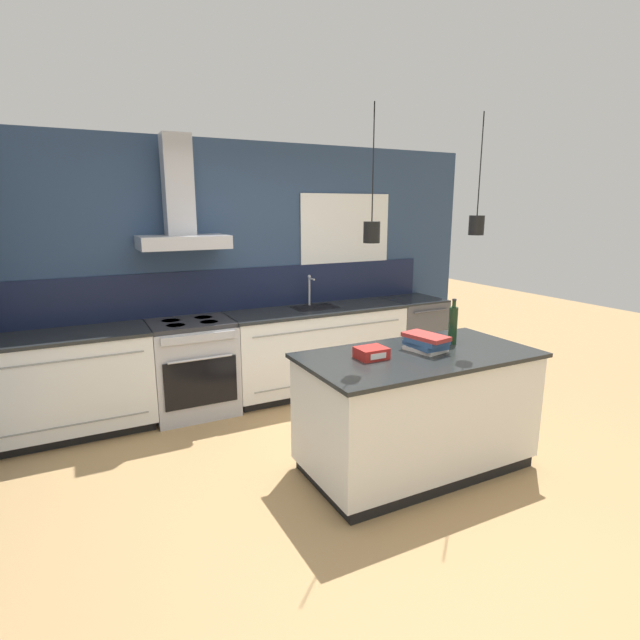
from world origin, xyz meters
The scene contains 10 objects.
ground_plane centered at (0.00, 0.00, 0.00)m, with size 16.00×16.00×0.00m, color tan.
wall_back centered at (-0.03, 2.00, 1.36)m, with size 5.60×2.29×2.60m.
counter_run_left centered at (-1.68, 1.69, 0.46)m, with size 1.39×0.64×0.91m.
counter_run_sink centered at (0.73, 1.69, 0.46)m, with size 1.92×0.64×1.24m.
oven_range centered at (-0.61, 1.69, 0.46)m, with size 0.77×0.66×0.91m.
dishwasher centered at (1.99, 1.69, 0.46)m, with size 0.61×0.65×0.91m.
kitchen_island centered at (0.64, -0.15, 0.46)m, with size 1.74×0.90×0.91m.
bottle_on_island centered at (1.03, -0.05, 1.06)m, with size 0.07×0.07×0.36m.
book_stack centered at (0.72, -0.12, 0.97)m, with size 0.27×0.36×0.13m.
red_supply_box centered at (0.26, -0.09, 0.95)m, with size 0.21×0.18×0.08m.
Camera 1 is at (-1.61, -2.92, 1.95)m, focal length 28.00 mm.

